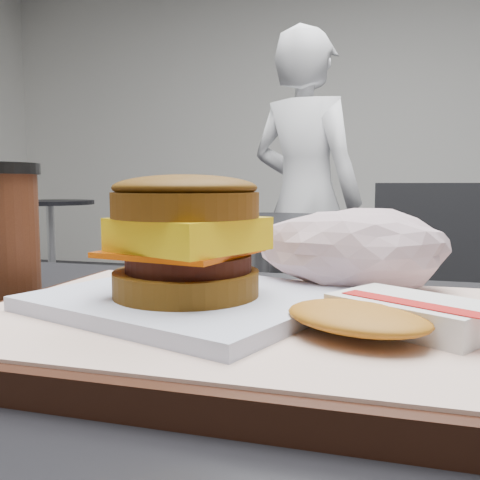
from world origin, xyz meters
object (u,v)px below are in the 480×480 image
(crumpled_wrapper, at_px, (353,249))
(serving_tray, at_px, (247,326))
(hash_brown, at_px, (388,315))
(patron, at_px, (305,201))
(neighbor_chair, at_px, (395,285))
(breakfast_sandwich, at_px, (188,252))
(neighbor_table, at_px, (260,269))

(crumpled_wrapper, bearing_deg, serving_tray, -122.30)
(hash_brown, xyz_separation_m, patron, (-0.42, 2.22, -0.01))
(hash_brown, bearing_deg, neighbor_chair, 89.79)
(serving_tray, height_order, breakfast_sandwich, breakfast_sandwich)
(breakfast_sandwich, bearing_deg, hash_brown, -10.43)
(hash_brown, distance_m, patron, 2.26)
(breakfast_sandwich, relative_size, neighbor_chair, 0.27)
(breakfast_sandwich, distance_m, neighbor_table, 1.69)
(breakfast_sandwich, xyz_separation_m, crumpled_wrapper, (0.10, 0.10, -0.01))
(hash_brown, distance_m, crumpled_wrapper, 0.13)
(serving_tray, height_order, hash_brown, hash_brown)
(hash_brown, bearing_deg, breakfast_sandwich, 169.57)
(breakfast_sandwich, relative_size, neighbor_table, 0.31)
(hash_brown, bearing_deg, neighbor_table, 106.65)
(neighbor_table, height_order, neighbor_chair, neighbor_chair)
(patron, bearing_deg, breakfast_sandwich, 120.44)
(serving_tray, relative_size, hash_brown, 2.81)
(neighbor_chair, xyz_separation_m, patron, (-0.42, 0.55, 0.28))
(breakfast_sandwich, distance_m, neighbor_chair, 1.68)
(patron, bearing_deg, neighbor_chair, 150.60)
(crumpled_wrapper, bearing_deg, neighbor_chair, 88.66)
(breakfast_sandwich, height_order, neighbor_chair, breakfast_sandwich)
(breakfast_sandwich, xyz_separation_m, patron, (-0.28, 2.20, -0.04))
(crumpled_wrapper, bearing_deg, patron, 100.47)
(crumpled_wrapper, relative_size, neighbor_chair, 0.17)
(serving_tray, xyz_separation_m, neighbor_table, (-0.40, 1.63, -0.23))
(serving_tray, height_order, patron, patron)
(neighbor_chair, height_order, patron, patron)
(serving_tray, distance_m, neighbor_table, 1.69)
(neighbor_chair, bearing_deg, neighbor_table, -177.96)
(hash_brown, bearing_deg, serving_tray, 163.50)
(serving_tray, height_order, crumpled_wrapper, crumpled_wrapper)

